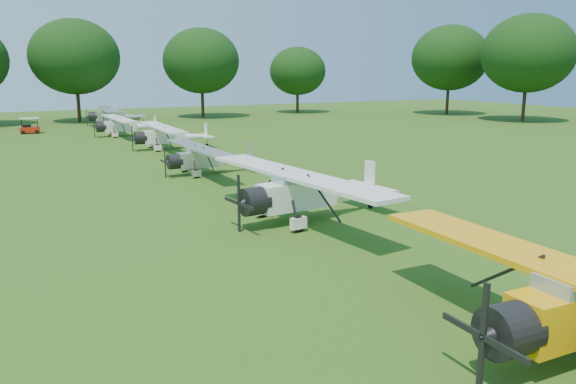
% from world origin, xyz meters
% --- Properties ---
extents(ground, '(160.00, 160.00, 0.00)m').
position_xyz_m(ground, '(0.00, 0.00, 0.00)').
color(ground, '#2D4B12').
rests_on(ground, ground).
extents(tree_belt, '(137.36, 130.27, 14.52)m').
position_xyz_m(tree_belt, '(3.57, 0.16, 8.03)').
color(tree_belt, black).
rests_on(tree_belt, ground).
extents(aircraft_3, '(7.67, 12.19, 2.39)m').
position_xyz_m(aircraft_3, '(0.65, 1.20, 1.40)').
color(aircraft_3, white).
rests_on(aircraft_3, ground).
extents(aircraft_4, '(6.15, 9.78, 1.93)m').
position_xyz_m(aircraft_4, '(0.44, 14.02, 1.13)').
color(aircraft_4, silver).
rests_on(aircraft_4, ground).
extents(aircraft_5, '(6.74, 10.70, 2.12)m').
position_xyz_m(aircraft_5, '(1.35, 26.57, 1.24)').
color(aircraft_5, white).
rests_on(aircraft_5, ground).
extents(aircraft_6, '(6.50, 10.33, 2.04)m').
position_xyz_m(aircraft_6, '(-0.08, 38.00, 1.19)').
color(aircraft_6, white).
rests_on(aircraft_6, ground).
extents(aircraft_7, '(6.96, 11.09, 2.18)m').
position_xyz_m(aircraft_7, '(1.12, 50.35, 1.27)').
color(aircraft_7, silver).
rests_on(aircraft_7, ground).
extents(golf_cart, '(2.01, 1.34, 1.63)m').
position_xyz_m(golf_cart, '(-8.59, 44.81, 0.55)').
color(golf_cart, red).
rests_on(golf_cart, ground).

